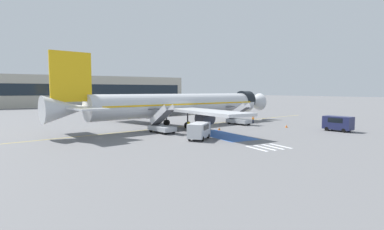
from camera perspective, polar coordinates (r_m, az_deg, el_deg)
The scene contains 18 objects.
ground_plane at distance 54.74m, azimuth -1.35°, elevation -2.19°, with size 600.00×600.00×0.00m, color slate.
apron_leadline_yellow at distance 55.00m, azimuth -1.53°, elevation -2.15°, with size 0.20×79.82×0.01m, color gold.
apron_stand_patch_blue at distance 44.13m, azimuth 5.83°, elevation -3.84°, with size 4.85×11.53×0.01m, color #2856A8.
apron_walkway_bar_0 at distance 34.52m, azimuth 12.17°, elevation -6.28°, with size 0.44×3.60×0.01m, color silver.
apron_walkway_bar_1 at distance 35.29m, azimuth 13.67°, elevation -6.07°, with size 0.44×3.60×0.01m, color silver.
apron_walkway_bar_2 at distance 36.09m, azimuth 15.10°, elevation -5.86°, with size 0.44×3.60×0.01m, color silver.
apron_walkway_bar_3 at distance 36.91m, azimuth 16.47°, elevation -5.66°, with size 0.44×3.60×0.01m, color silver.
airliner at distance 54.26m, azimuth -2.09°, elevation 1.94°, with size 46.05×36.28×11.89m.
boarding_stairs_forward at distance 58.44m, azimuth 8.86°, elevation -0.80°, with size 3.17×5.52×4.24m.
boarding_stairs_aft at distance 46.46m, azimuth -5.77°, elevation -2.11°, with size 3.17×5.52×4.46m.
fuel_tanker at distance 72.11m, azimuth -14.18°, elevation 0.76°, with size 9.26×3.05×3.59m.
service_van_0 at distance 53.48m, azimuth 26.06°, elevation -1.28°, with size 2.85×4.62×2.40m.
service_van_1 at distance 39.90m, azimuth 1.36°, elevation -2.81°, with size 4.52×4.42×2.21m.
ground_crew_0 at distance 61.28m, azimuth 11.56°, elevation -0.64°, with size 0.25×0.44×1.69m.
ground_crew_1 at distance 48.55m, azimuth -0.62°, elevation -1.93°, with size 0.33×0.47×1.64m.
traffic_cone_0 at distance 55.59m, azimuth 17.55°, elevation -2.02°, with size 0.46×0.46×0.52m.
traffic_cone_1 at distance 49.61m, azimuth 5.22°, elevation -2.60°, with size 0.47×0.47×0.52m.
terminal_building at distance 134.03m, azimuth -22.95°, elevation 4.18°, with size 100.39×12.10×12.72m.
Camera 1 is at (-24.37, -48.59, 6.45)m, focal length 28.00 mm.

